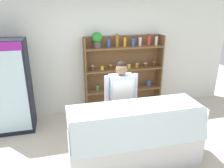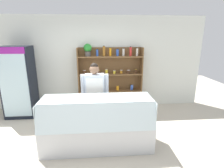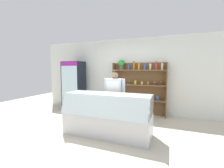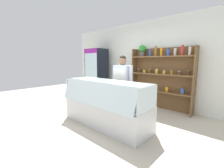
{
  "view_description": "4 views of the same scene",
  "coord_description": "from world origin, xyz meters",
  "px_view_note": "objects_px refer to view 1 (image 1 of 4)",
  "views": [
    {
      "loc": [
        -0.85,
        -2.84,
        2.49
      ],
      "look_at": [
        -0.03,
        0.48,
        1.24
      ],
      "focal_mm": 35.0,
      "sensor_mm": 36.0,
      "label": 1
    },
    {
      "loc": [
        0.27,
        -3.08,
        2.14
      ],
      "look_at": [
        0.54,
        0.36,
        1.18
      ],
      "focal_mm": 28.0,
      "sensor_mm": 36.0,
      "label": 2
    },
    {
      "loc": [
        1.62,
        -3.26,
        1.58
      ],
      "look_at": [
        0.12,
        0.59,
        1.18
      ],
      "focal_mm": 24.0,
      "sensor_mm": 36.0,
      "label": 3
    },
    {
      "loc": [
        2.53,
        -2.29,
        1.44
      ],
      "look_at": [
        0.05,
        0.41,
        0.87
      ],
      "focal_mm": 24.0,
      "sensor_mm": 36.0,
      "label": 4
    }
  ],
  "objects_px": {
    "drinks_fridge": "(10,87)",
    "deli_display_case": "(134,146)",
    "shelving_unit": "(122,68)",
    "shop_clerk": "(121,96)"
  },
  "relations": [
    {
      "from": "deli_display_case",
      "to": "shop_clerk",
      "type": "distance_m",
      "value": 0.89
    },
    {
      "from": "shelving_unit",
      "to": "shop_clerk",
      "type": "bearing_deg",
      "value": -106.63
    },
    {
      "from": "drinks_fridge",
      "to": "shop_clerk",
      "type": "height_order",
      "value": "drinks_fridge"
    },
    {
      "from": "drinks_fridge",
      "to": "deli_display_case",
      "type": "distance_m",
      "value": 2.67
    },
    {
      "from": "drinks_fridge",
      "to": "shelving_unit",
      "type": "xyz_separation_m",
      "value": [
        2.41,
        0.37,
        0.12
      ]
    },
    {
      "from": "shelving_unit",
      "to": "deli_display_case",
      "type": "relative_size",
      "value": 0.92
    },
    {
      "from": "shelving_unit",
      "to": "deli_display_case",
      "type": "bearing_deg",
      "value": -100.04
    },
    {
      "from": "deli_display_case",
      "to": "shop_clerk",
      "type": "xyz_separation_m",
      "value": [
        -0.04,
        0.65,
        0.61
      ]
    },
    {
      "from": "deli_display_case",
      "to": "shelving_unit",
      "type": "bearing_deg",
      "value": 79.96
    },
    {
      "from": "shelving_unit",
      "to": "deli_display_case",
      "type": "xyz_separation_m",
      "value": [
        -0.34,
        -1.95,
        -0.75
      ]
    }
  ]
}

